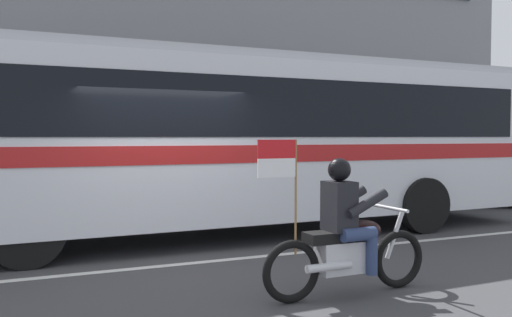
{
  "coord_description": "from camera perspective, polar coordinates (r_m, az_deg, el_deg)",
  "views": [
    {
      "loc": [
        -1.87,
        -7.84,
        1.81
      ],
      "look_at": [
        1.14,
        -0.8,
        1.49
      ],
      "focal_mm": 37.23,
      "sensor_mm": 36.0,
      "label": 1
    }
  ],
  "objects": [
    {
      "name": "ground_plane",
      "position": [
        8.26,
        -9.67,
        -10.29
      ],
      "size": [
        60.0,
        60.0,
        0.0
      ],
      "primitive_type": "plane",
      "color": "#3D3D3F"
    },
    {
      "name": "sidewalk_curb",
      "position": [
        13.19,
        -14.86,
        -5.25
      ],
      "size": [
        28.0,
        3.8,
        0.15
      ],
      "primitive_type": "cube",
      "color": "#B7B2A8",
      "rests_on": "ground_plane"
    },
    {
      "name": "motorcycle_with_rider",
      "position": [
        6.16,
        9.66,
        -8.33
      ],
      "size": [
        2.2,
        0.64,
        1.78
      ],
      "color": "black",
      "rests_on": "ground_plane"
    },
    {
      "name": "lane_center_stripe",
      "position": [
        7.69,
        -8.61,
        -11.2
      ],
      "size": [
        26.6,
        0.14,
        0.01
      ],
      "primitive_type": "cube",
      "color": "silver",
      "rests_on": "ground_plane"
    },
    {
      "name": "transit_bus",
      "position": [
        9.71,
        -1.64,
        2.83
      ],
      "size": [
        11.72,
        2.81,
        3.22
      ],
      "color": "silver",
      "rests_on": "ground_plane"
    },
    {
      "name": "office_building_facade",
      "position": [
        15.74,
        -16.32,
        15.16
      ],
      "size": [
        28.0,
        0.89,
        10.61
      ],
      "color": "gray",
      "rests_on": "ground_plane"
    },
    {
      "name": "fire_hydrant",
      "position": [
        11.99,
        -11.89,
        -3.84
      ],
      "size": [
        0.22,
        0.3,
        0.75
      ],
      "color": "gold",
      "rests_on": "sidewalk_curb"
    }
  ]
}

